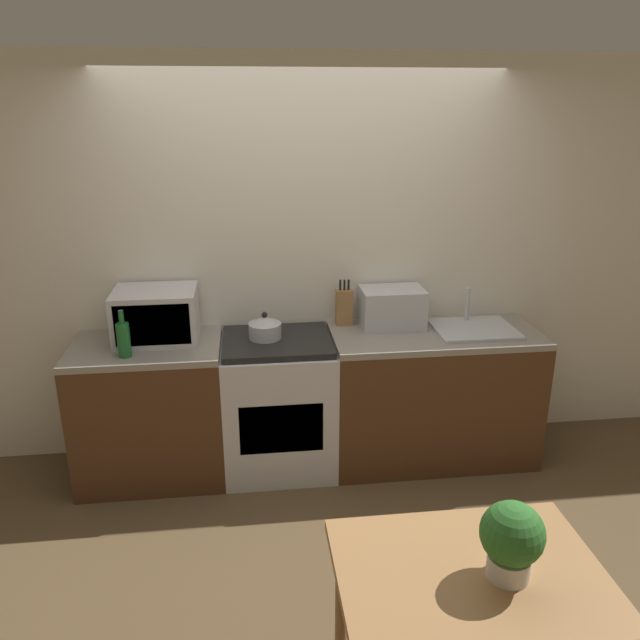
# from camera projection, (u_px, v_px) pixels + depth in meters

# --- Properties ---
(ground_plane) EXTENTS (16.00, 16.00, 0.00)m
(ground_plane) POSITION_uv_depth(u_px,v_px,m) (326.00, 529.00, 3.56)
(ground_plane) COLOR brown
(wall_back) EXTENTS (10.00, 0.06, 2.60)m
(wall_back) POSITION_uv_depth(u_px,v_px,m) (305.00, 263.00, 4.11)
(wall_back) COLOR silver
(wall_back) RESTS_ON ground_plane
(counter_left_run) EXTENTS (0.91, 0.62, 0.90)m
(counter_left_run) POSITION_uv_depth(u_px,v_px,m) (151.00, 410.00, 3.96)
(counter_left_run) COLOR #4C2D19
(counter_left_run) RESTS_ON ground_plane
(counter_right_run) EXTENTS (1.35, 0.62, 0.90)m
(counter_right_run) POSITION_uv_depth(u_px,v_px,m) (432.00, 395.00, 4.17)
(counter_right_run) COLOR #4C2D19
(counter_right_run) RESTS_ON ground_plane
(stove_range) EXTENTS (0.71, 0.62, 0.90)m
(stove_range) POSITION_uv_depth(u_px,v_px,m) (279.00, 404.00, 4.06)
(stove_range) COLOR silver
(stove_range) RESTS_ON ground_plane
(kettle) EXTENTS (0.21, 0.21, 0.17)m
(kettle) POSITION_uv_depth(u_px,v_px,m) (265.00, 327.00, 3.90)
(kettle) COLOR #B7B7BC
(kettle) RESTS_ON stove_range
(microwave) EXTENTS (0.50, 0.39, 0.32)m
(microwave) POSITION_uv_depth(u_px,v_px,m) (156.00, 315.00, 3.85)
(microwave) COLOR silver
(microwave) RESTS_ON counter_left_run
(bottle) EXTENTS (0.08, 0.08, 0.28)m
(bottle) POSITION_uv_depth(u_px,v_px,m) (124.00, 339.00, 3.60)
(bottle) COLOR #1E662D
(bottle) RESTS_ON counter_left_run
(knife_block) EXTENTS (0.11, 0.06, 0.31)m
(knife_block) POSITION_uv_depth(u_px,v_px,m) (344.00, 307.00, 4.11)
(knife_block) COLOR #9E7042
(knife_block) RESTS_ON counter_right_run
(toaster_oven) EXTENTS (0.41, 0.28, 0.25)m
(toaster_oven) POSITION_uv_depth(u_px,v_px,m) (392.00, 308.00, 4.09)
(toaster_oven) COLOR silver
(toaster_oven) RESTS_ON counter_right_run
(sink_basin) EXTENTS (0.52, 0.43, 0.24)m
(sink_basin) POSITION_uv_depth(u_px,v_px,m) (474.00, 328.00, 4.05)
(sink_basin) COLOR silver
(sink_basin) RESTS_ON counter_right_run
(dining_table) EXTENTS (0.95, 0.69, 0.75)m
(dining_table) POSITION_uv_depth(u_px,v_px,m) (469.00, 594.00, 2.22)
(dining_table) COLOR #9E7042
(dining_table) RESTS_ON ground_plane
(potted_plant) EXTENTS (0.22, 0.22, 0.29)m
(potted_plant) POSITION_uv_depth(u_px,v_px,m) (512.00, 538.00, 2.12)
(potted_plant) COLOR beige
(potted_plant) RESTS_ON dining_table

